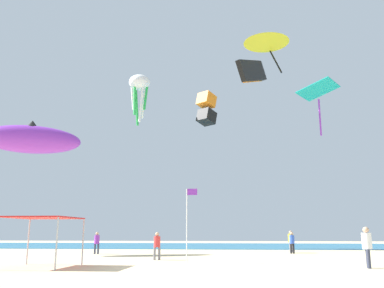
{
  "coord_description": "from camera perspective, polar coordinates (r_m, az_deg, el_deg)",
  "views": [
    {
      "loc": [
        3.31,
        -19.13,
        1.63
      ],
      "look_at": [
        0.32,
        11.05,
        8.15
      ],
      "focal_mm": 38.23,
      "sensor_mm": 36.0,
      "label": 1
    }
  ],
  "objects": [
    {
      "name": "person_rightmost",
      "position": [
        20.91,
        23.22,
        -12.67
      ],
      "size": [
        0.44,
        0.49,
        1.85
      ],
      "rotation": [
        0.0,
        0.0,
        4.52
      ],
      "color": "#33384C",
      "rests_on": "ground"
    },
    {
      "name": "kite_delta_yellow",
      "position": [
        42.97,
        10.3,
        14.18
      ],
      "size": [
        6.16,
        6.16,
        3.54
      ],
      "rotation": [
        0.0,
        0.0,
        4.21
      ],
      "color": "yellow"
    },
    {
      "name": "kite_octopus_white",
      "position": [
        45.08,
        -7.33,
        8.15
      ],
      "size": [
        2.41,
        2.41,
        5.45
      ],
      "rotation": [
        0.0,
        0.0,
        3.19
      ],
      "color": "white"
    },
    {
      "name": "kite_inflatable_purple",
      "position": [
        33.95,
        -21.53,
        0.64
      ],
      "size": [
        7.86,
        5.4,
        2.94
      ],
      "rotation": [
        0.0,
        0.0,
        0.42
      ],
      "color": "purple"
    },
    {
      "name": "ground",
      "position": [
        19.49,
        -4.33,
        -17.04
      ],
      "size": [
        110.0,
        110.0,
        0.1
      ],
      "primitive_type": "cube",
      "color": "beige"
    },
    {
      "name": "kite_parafoil_black",
      "position": [
        36.44,
        8.39,
        10.0
      ],
      "size": [
        3.0,
        5.78,
        3.78
      ],
      "rotation": [
        0.0,
        0.0,
        4.32
      ],
      "color": "black"
    },
    {
      "name": "person_leftmost",
      "position": [
        24.99,
        -4.9,
        -13.66
      ],
      "size": [
        0.41,
        0.38,
        1.6
      ],
      "rotation": [
        0.0,
        0.0,
        3.52
      ],
      "color": "slate",
      "rests_on": "ground"
    },
    {
      "name": "kite_diamond_teal",
      "position": [
        34.74,
        17.19,
        6.94
      ],
      "size": [
        3.84,
        3.86,
        4.21
      ],
      "rotation": [
        0.0,
        0.0,
        4.15
      ],
      "color": "teal"
    },
    {
      "name": "person_central",
      "position": [
        32.15,
        -13.13,
        -13.05
      ],
      "size": [
        0.42,
        0.38,
        1.6
      ],
      "rotation": [
        0.0,
        0.0,
        2.87
      ],
      "color": "#33384C",
      "rests_on": "ground"
    },
    {
      "name": "canopy_tent",
      "position": [
        21.0,
        -20.08,
        -9.85
      ],
      "size": [
        2.97,
        3.23,
        2.31
      ],
      "color": "#B2B2B7",
      "rests_on": "ground"
    },
    {
      "name": "kite_box_orange",
      "position": [
        42.42,
        2.04,
        4.95
      ],
      "size": [
        2.21,
        2.27,
        3.41
      ],
      "rotation": [
        0.0,
        0.0,
        5.65
      ],
      "color": "orange"
    },
    {
      "name": "banner_flag",
      "position": [
        22.82,
        -0.57,
        -10.27
      ],
      "size": [
        0.61,
        0.06,
        3.97
      ],
      "color": "silver",
      "rests_on": "ground"
    },
    {
      "name": "person_far_shore",
      "position": [
        32.99,
        13.77,
        -12.99
      ],
      "size": [
        0.38,
        0.38,
        1.61
      ],
      "rotation": [
        0.0,
        0.0,
        3.84
      ],
      "color": "black",
      "rests_on": "ground"
    },
    {
      "name": "ocean_strip",
      "position": [
        49.69,
        1.9,
        -13.99
      ],
      "size": [
        110.0,
        20.99,
        0.03
      ],
      "primitive_type": "cube",
      "color": "#1E6B93",
      "rests_on": "ground"
    },
    {
      "name": "person_near_tent",
      "position": [
        34.63,
        13.62,
        -12.84
      ],
      "size": [
        0.41,
        0.41,
        1.71
      ],
      "rotation": [
        0.0,
        0.0,
        4.07
      ],
      "color": "slate",
      "rests_on": "ground"
    }
  ]
}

